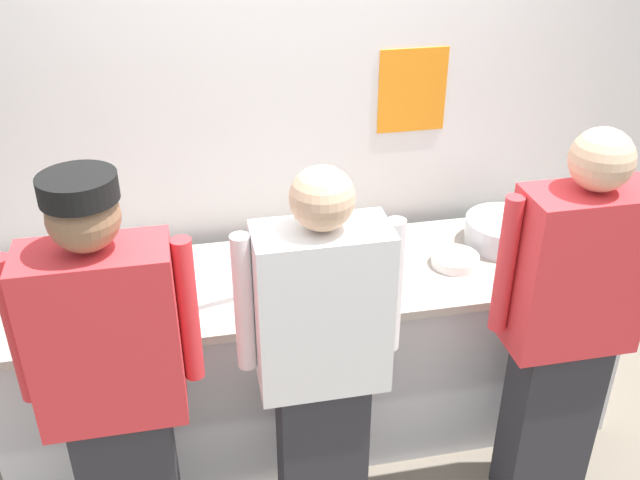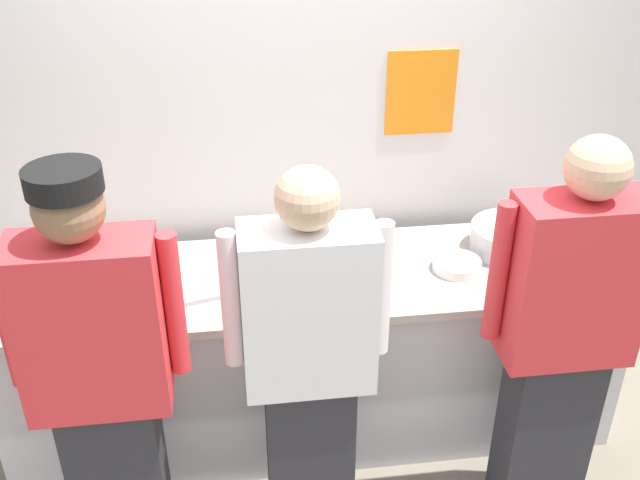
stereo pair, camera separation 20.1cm
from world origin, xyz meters
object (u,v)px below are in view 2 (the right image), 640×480
ramekin_yellow_sauce (281,252)px  ramekin_red_sauce (146,259)px  chef_far_right (563,335)px  ramekin_orange_sauce (316,262)px  chef_center (309,362)px  plate_stack_front (348,280)px  chefs_knife (77,271)px  sheet_tray (202,282)px  plate_stack_rear (457,265)px  squeeze_bottle_primary (573,261)px  ramekin_green_sauce (355,260)px  mixing_bowl_steel (511,238)px  chef_near_left (101,378)px

ramekin_yellow_sauce → ramekin_red_sauce: size_ratio=0.93×
chef_far_right → ramekin_orange_sauce: (-0.87, 0.68, -0.01)m
chef_center → ramekin_red_sauce: (-0.65, 0.80, 0.02)m
plate_stack_front → chefs_knife: plate_stack_front is taller
sheet_tray → plate_stack_rear: bearing=-1.4°
ramekin_red_sauce → squeeze_bottle_primary: bearing=-11.3°
plate_stack_front → ramekin_green_sauce: plate_stack_front is taller
plate_stack_front → ramekin_yellow_sauce: bearing=130.3°
mixing_bowl_steel → sheet_tray: bearing=-175.7°
sheet_tray → ramekin_red_sauce: ramekin_red_sauce is taller
ramekin_yellow_sauce → chefs_knife: ramekin_yellow_sauce is taller
chef_near_left → sheet_tray: size_ratio=3.54×
mixing_bowl_steel → ramekin_orange_sauce: 0.92m
squeeze_bottle_primary → ramekin_yellow_sauce: 1.30m
plate_stack_front → ramekin_orange_sauce: bearing=120.3°
chef_far_right → ramekin_green_sauce: (-0.69, 0.67, -0.01)m
squeeze_bottle_primary → ramekin_red_sauce: bearing=168.7°
mixing_bowl_steel → squeeze_bottle_primary: 0.33m
squeeze_bottle_primary → chef_near_left: bearing=-166.5°
plate_stack_rear → chef_center: bearing=-142.5°
plate_stack_front → mixing_bowl_steel: mixing_bowl_steel is taller
plate_stack_rear → mixing_bowl_steel: (0.30, 0.14, 0.04)m
sheet_tray → chefs_knife: bearing=162.9°
ramekin_orange_sauce → chef_far_right: bearing=-37.8°
sheet_tray → ramekin_orange_sauce: bearing=9.1°
chef_far_right → squeeze_bottle_primary: (0.23, 0.43, 0.06)m
ramekin_yellow_sauce → ramekin_red_sauce: ramekin_red_sauce is taller
ramekin_orange_sauce → chefs_knife: 1.06m
sheet_tray → ramekin_yellow_sauce: (0.36, 0.19, 0.01)m
ramekin_orange_sauce → ramekin_red_sauce: bearing=170.6°
mixing_bowl_steel → chefs_knife: (-1.98, 0.06, -0.06)m
sheet_tray → squeeze_bottle_primary: bearing=-5.8°
sheet_tray → chefs_knife: (-0.55, 0.17, -0.01)m
chef_near_left → ramekin_green_sauce: size_ratio=21.10×
chef_far_right → ramekin_orange_sauce: bearing=142.2°
chef_center → chef_near_left: bearing=-176.8°
chef_center → ramekin_red_sauce: chef_center is taller
ramekin_red_sauce → mixing_bowl_steel: bearing=-3.4°
plate_stack_front → squeeze_bottle_primary: (0.98, -0.05, 0.05)m
sheet_tray → chef_center: bearing=-56.0°
chef_center → chef_far_right: (0.98, -0.00, 0.03)m
ramekin_green_sauce → chefs_knife: size_ratio=0.30×
chef_center → plate_stack_rear: 0.92m
ramekin_orange_sauce → chefs_knife: size_ratio=0.30×
plate_stack_rear → ramekin_orange_sauce: (-0.62, 0.11, -0.00)m
chef_center → sheet_tray: bearing=124.0°
chef_center → ramekin_red_sauce: bearing=129.2°
chef_far_right → chefs_knife: bearing=158.4°
chef_near_left → plate_stack_front: (0.96, 0.52, -0.00)m
ramekin_yellow_sauce → mixing_bowl_steel: bearing=-4.6°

